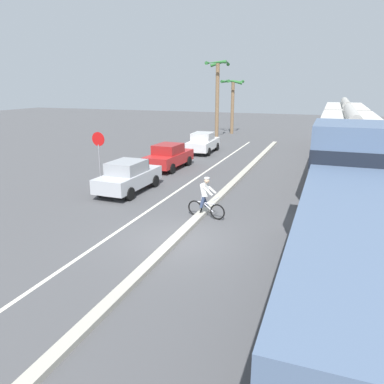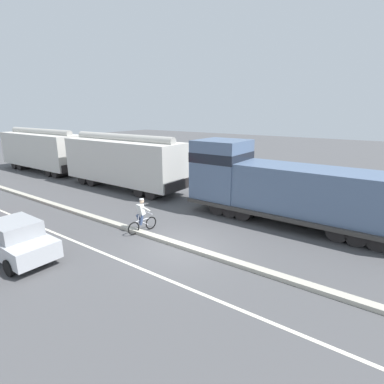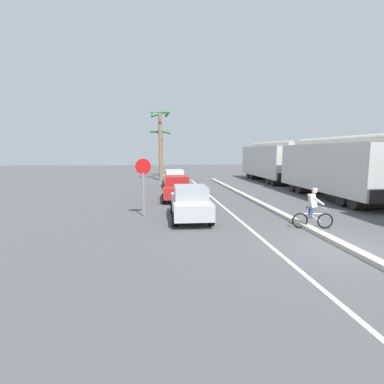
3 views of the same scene
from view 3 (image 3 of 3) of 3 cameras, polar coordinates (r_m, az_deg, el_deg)
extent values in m
plane|color=#4C4C4F|center=(11.52, 26.97, -9.47)|extent=(120.00, 120.00, 0.00)
cube|color=#B2AD9E|center=(16.65, 15.49, -3.43)|extent=(0.36, 36.00, 0.16)
cube|color=silver|center=(15.92, 7.44, -4.00)|extent=(0.14, 36.00, 0.01)
cube|color=beige|center=(22.43, 25.49, 4.28)|extent=(2.90, 10.40, 3.10)
cylinder|color=#A9A7A1|center=(22.41, 25.76, 8.69)|extent=(0.60, 9.88, 0.60)
cube|color=black|center=(27.09, 19.43, 2.54)|extent=(2.61, 0.10, 0.70)
cylinder|color=black|center=(25.83, 20.82, 1.12)|extent=(2.46, 0.90, 0.90)
cylinder|color=black|center=(24.87, 21.99, 0.82)|extent=(2.46, 0.90, 0.90)
cylinder|color=black|center=(20.39, 29.20, -1.06)|extent=(2.46, 0.90, 0.90)
cylinder|color=black|center=(19.52, 31.08, -1.55)|extent=(2.46, 0.90, 0.90)
cube|color=beige|center=(32.82, 14.63, 5.70)|extent=(2.90, 10.40, 3.10)
cylinder|color=#A7A59E|center=(32.81, 14.73, 8.72)|extent=(0.60, 9.88, 0.60)
cube|color=black|center=(37.81, 11.67, 4.23)|extent=(2.61, 0.10, 0.70)
cube|color=black|center=(28.08, 18.44, 2.76)|extent=(2.61, 0.10, 0.70)
cylinder|color=black|center=(36.45, 12.38, 3.29)|extent=(2.46, 0.90, 0.90)
cylinder|color=black|center=(35.42, 12.96, 3.14)|extent=(2.46, 0.90, 0.90)
cylinder|color=black|center=(30.46, 16.35, 2.27)|extent=(2.46, 0.90, 0.90)
cylinder|color=black|center=(29.46, 17.18, 2.06)|extent=(2.46, 0.90, 0.90)
cube|color=#B7BABF|center=(14.30, -0.33, -2.57)|extent=(1.80, 4.24, 0.70)
cube|color=#9C9EA2|center=(14.05, -0.27, -0.08)|extent=(1.54, 1.93, 0.60)
cube|color=#1E232D|center=(15.04, -0.62, 0.26)|extent=(1.43, 0.15, 0.51)
cylinder|color=black|center=(15.60, -3.72, -3.02)|extent=(0.23, 0.64, 0.64)
cylinder|color=black|center=(15.73, 2.18, -2.91)|extent=(0.23, 0.64, 0.64)
cylinder|color=black|center=(13.05, -3.35, -5.18)|extent=(0.23, 0.64, 0.64)
cylinder|color=black|center=(13.20, 3.69, -5.02)|extent=(0.23, 0.64, 0.64)
cube|color=red|center=(19.94, -2.94, 0.40)|extent=(1.89, 4.27, 0.70)
cube|color=maroon|center=(19.72, -2.94, 2.22)|extent=(1.58, 1.96, 0.60)
cube|color=#1E232D|center=(20.72, -3.01, 2.35)|extent=(1.43, 0.18, 0.51)
cylinder|color=black|center=(21.28, -5.19, -0.10)|extent=(0.25, 0.65, 0.64)
cylinder|color=black|center=(21.31, -0.85, -0.05)|extent=(0.25, 0.65, 0.64)
cylinder|color=black|center=(18.70, -5.31, -1.21)|extent=(0.25, 0.65, 0.64)
cylinder|color=black|center=(18.74, -0.37, -1.15)|extent=(0.25, 0.65, 0.64)
cube|color=silver|center=(26.27, -3.46, 2.21)|extent=(1.86, 4.26, 0.70)
cube|color=beige|center=(26.06, -3.44, 3.60)|extent=(1.57, 1.96, 0.60)
cube|color=#1E232D|center=(27.06, -3.65, 3.65)|extent=(1.43, 0.17, 0.51)
cylinder|color=black|center=(27.53, -5.39, 1.72)|extent=(0.24, 0.65, 0.64)
cylinder|color=black|center=(27.68, -2.05, 1.78)|extent=(0.24, 0.65, 0.64)
cylinder|color=black|center=(24.95, -5.01, 1.09)|extent=(0.24, 0.65, 0.64)
cylinder|color=black|center=(25.11, -1.33, 1.16)|extent=(0.24, 0.65, 0.64)
torus|color=black|center=(13.86, 24.02, -5.04)|extent=(0.66, 0.16, 0.66)
torus|color=black|center=(13.51, 19.86, -5.15)|extent=(0.66, 0.16, 0.66)
cylinder|color=silver|center=(13.61, 22.04, -3.87)|extent=(0.79, 0.18, 0.05)
cylinder|color=silver|center=(13.68, 22.39, -4.60)|extent=(0.48, 0.13, 0.36)
cylinder|color=silver|center=(13.51, 21.19, -3.26)|extent=(0.04, 0.04, 0.30)
cylinder|color=silver|center=(13.72, 23.84, -2.81)|extent=(0.11, 0.48, 0.04)
cylinder|color=#38476B|center=(13.66, 21.43, -3.59)|extent=(0.32, 0.19, 0.52)
cylinder|color=#38476B|center=(13.47, 21.71, -3.75)|extent=(0.28, 0.18, 0.52)
cube|color=white|center=(13.50, 21.96, -1.50)|extent=(0.38, 0.39, 0.57)
sphere|color=beige|center=(13.47, 22.33, 0.14)|extent=(0.22, 0.22, 0.22)
cylinder|color=white|center=(13.45, 22.35, 0.56)|extent=(0.22, 0.22, 0.05)
cylinder|color=white|center=(13.71, 22.53, -1.39)|extent=(0.47, 0.16, 0.36)
cylinder|color=white|center=(13.42, 22.99, -1.61)|extent=(0.47, 0.16, 0.36)
cylinder|color=gray|center=(14.92, -9.19, -0.56)|extent=(0.07, 0.07, 2.20)
cylinder|color=red|center=(14.80, -9.30, 4.82)|extent=(0.76, 0.03, 0.76)
cylinder|color=white|center=(14.82, -9.30, 4.82)|extent=(0.48, 0.02, 0.48)
cylinder|color=#846647|center=(33.38, -6.07, 8.43)|extent=(0.36, 0.36, 7.20)
cone|color=#2D7033|center=(33.80, -4.62, 14.65)|extent=(0.66, 1.85, 0.53)
cone|color=#2D7033|center=(34.50, -6.34, 14.49)|extent=(1.85, 0.50, 0.72)
cone|color=#2D7033|center=(33.55, -7.75, 14.65)|extent=(0.45, 1.83, 0.43)
cone|color=#2D7033|center=(32.73, -5.91, 14.85)|extent=(1.84, 0.58, 0.41)
cylinder|color=#846647|center=(38.54, -5.83, 7.12)|extent=(0.36, 0.36, 5.54)
cone|color=#2D7033|center=(38.69, -4.54, 11.32)|extent=(0.43, 1.82, 0.34)
cone|color=#2D7033|center=(39.44, -5.38, 11.24)|extent=(1.78, 1.02, 0.38)
cone|color=#2D7033|center=(39.07, -7.06, 11.25)|extent=(1.20, 1.71, 0.32)
cone|color=#2D7033|center=(38.05, -6.97, 11.34)|extent=(1.36, 1.63, 0.39)
cone|color=#2D7033|center=(37.76, -5.44, 11.39)|extent=(1.84, 0.86, 0.68)
camera|label=1|loc=(11.51, 96.49, 9.70)|focal=35.00mm
camera|label=2|loc=(4.51, -77.20, 37.18)|focal=28.00mm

